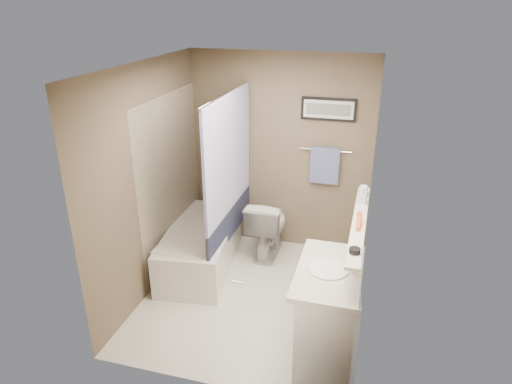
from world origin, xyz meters
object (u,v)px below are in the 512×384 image
(hair_brush_back, at_px, (359,219))
(glass_jar, at_px, (364,191))
(hair_brush_front, at_px, (359,224))
(soap_bottle, at_px, (363,196))
(bathtub, at_px, (201,247))
(toilet, at_px, (268,226))
(vanity, at_px, (327,313))
(candle_bowl_near, at_px, (355,251))

(hair_brush_back, distance_m, glass_jar, 0.59)
(hair_brush_front, relative_size, soap_bottle, 1.41)
(bathtub, relative_size, toilet, 2.01)
(vanity, bearing_deg, candle_bowl_near, -42.01)
(hair_brush_front, distance_m, hair_brush_back, 0.10)
(hair_brush_front, relative_size, glass_jar, 2.20)
(toilet, height_order, hair_brush_back, hair_brush_back)
(bathtub, xyz_separation_m, vanity, (1.60, -1.02, 0.15))
(toilet, bearing_deg, hair_brush_front, 134.18)
(candle_bowl_near, bearing_deg, hair_brush_back, 90.00)
(bathtub, height_order, candle_bowl_near, candle_bowl_near)
(bathtub, xyz_separation_m, candle_bowl_near, (1.79, -1.16, 0.89))
(bathtub, relative_size, soap_bottle, 9.61)
(toilet, height_order, glass_jar, glass_jar)
(vanity, distance_m, soap_bottle, 1.16)
(vanity, relative_size, hair_brush_back, 4.09)
(toilet, xyz_separation_m, candle_bowl_near, (1.09, -1.65, 0.76))
(candle_bowl_near, height_order, hair_brush_back, hair_brush_back)
(candle_bowl_near, bearing_deg, toilet, 123.59)
(toilet, bearing_deg, candle_bowl_near, 124.86)
(vanity, bearing_deg, bathtub, 142.90)
(bathtub, bearing_deg, vanity, -40.24)
(hair_brush_front, xyz_separation_m, glass_jar, (0.00, 0.69, 0.03))
(hair_brush_back, xyz_separation_m, glass_jar, (0.00, 0.59, 0.03))
(toilet, xyz_separation_m, vanity, (0.91, -1.50, 0.03))
(bathtub, bearing_deg, toilet, 27.14)
(bathtub, height_order, toilet, toilet)
(hair_brush_back, distance_m, soap_bottle, 0.40)
(toilet, relative_size, candle_bowl_near, 8.30)
(bathtub, distance_m, hair_brush_front, 2.11)
(hair_brush_back, relative_size, soap_bottle, 1.41)
(hair_brush_back, relative_size, glass_jar, 2.20)
(candle_bowl_near, bearing_deg, hair_brush_front, 90.00)
(bathtub, relative_size, hair_brush_back, 6.82)
(hair_brush_back, bearing_deg, vanity, -113.52)
(bathtub, height_order, glass_jar, glass_jar)
(hair_brush_back, height_order, soap_bottle, soap_bottle)
(vanity, xyz_separation_m, glass_jar, (0.19, 1.02, 0.77))
(toilet, xyz_separation_m, soap_bottle, (1.09, -0.68, 0.82))
(toilet, height_order, candle_bowl_near, candle_bowl_near)
(soap_bottle, bearing_deg, toilet, 148.06)
(candle_bowl_near, xyz_separation_m, hair_brush_back, (0.00, 0.57, 0.00))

